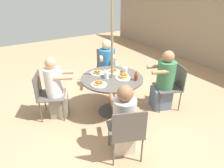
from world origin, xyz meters
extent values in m
plane|color=tan|center=(0.00, 0.00, 0.00)|extent=(12.00, 12.00, 0.00)
cylinder|color=#4C4742|center=(0.00, 0.00, 0.01)|extent=(0.53, 0.53, 0.01)
cylinder|color=#4C4742|center=(0.00, 0.00, 0.35)|extent=(0.10, 0.10, 0.70)
cylinder|color=#4C4742|center=(0.00, 0.00, 0.71)|extent=(1.11, 1.11, 0.03)
cylinder|color=#846B4C|center=(0.00, 0.00, 1.13)|extent=(0.04, 0.04, 2.26)
cylinder|color=#514C47|center=(0.75, -0.52, 0.21)|extent=(0.02, 0.02, 0.42)
cylinder|color=#514C47|center=(0.90, -0.16, 0.21)|extent=(0.02, 0.02, 0.42)
cylinder|color=#514C47|center=(1.11, -0.67, 0.21)|extent=(0.02, 0.02, 0.42)
cylinder|color=#514C47|center=(1.26, -0.31, 0.21)|extent=(0.02, 0.02, 0.42)
cube|color=#514C47|center=(1.00, -0.41, 0.43)|extent=(0.60, 0.60, 0.02)
cube|color=#514C47|center=(1.21, -0.50, 0.65)|extent=(0.18, 0.41, 0.42)
cube|color=beige|center=(0.90, -0.37, 0.21)|extent=(0.42, 0.41, 0.42)
cylinder|color=#B2B2B2|center=(0.95, -0.39, 0.65)|extent=(0.32, 0.32, 0.45)
sphere|color=brown|center=(0.95, -0.39, 0.97)|extent=(0.22, 0.22, 0.22)
cylinder|color=brown|center=(0.72, -0.44, 0.75)|extent=(0.32, 0.19, 0.07)
cylinder|color=brown|center=(0.82, -0.20, 0.75)|extent=(0.32, 0.19, 0.07)
cylinder|color=#514C47|center=(0.52, 0.75, 0.21)|extent=(0.02, 0.02, 0.42)
cylinder|color=#514C47|center=(0.16, 0.90, 0.21)|extent=(0.02, 0.02, 0.42)
cylinder|color=#514C47|center=(0.67, 1.11, 0.21)|extent=(0.02, 0.02, 0.42)
cylinder|color=#514C47|center=(0.31, 1.26, 0.21)|extent=(0.02, 0.02, 0.42)
cube|color=#514C47|center=(0.41, 1.00, 0.43)|extent=(0.60, 0.60, 0.02)
cube|color=#514C47|center=(0.50, 1.21, 0.65)|extent=(0.41, 0.18, 0.42)
cube|color=slate|center=(0.37, 0.90, 0.21)|extent=(0.43, 0.45, 0.42)
cylinder|color=#38754C|center=(0.39, 0.95, 0.69)|extent=(0.34, 0.34, 0.54)
sphere|color=#A3704C|center=(0.39, 0.95, 1.06)|extent=(0.22, 0.22, 0.22)
cylinder|color=#A3704C|center=(0.45, 0.73, 0.82)|extent=(0.18, 0.30, 0.07)
cylinder|color=#A3704C|center=(0.20, 0.83, 0.82)|extent=(0.18, 0.30, 0.07)
cylinder|color=#514C47|center=(-0.72, 0.56, 0.21)|extent=(0.02, 0.02, 0.42)
cylinder|color=#514C47|center=(-0.89, 0.21, 0.21)|extent=(0.02, 0.02, 0.42)
cylinder|color=#514C47|center=(-1.07, 0.73, 0.21)|extent=(0.02, 0.02, 0.42)
cylinder|color=#514C47|center=(-1.24, 0.38, 0.21)|extent=(0.02, 0.02, 0.42)
cube|color=#514C47|center=(-0.98, 0.47, 0.43)|extent=(0.61, 0.61, 0.02)
cube|color=#514C47|center=(-1.18, 0.56, 0.65)|extent=(0.20, 0.40, 0.42)
cube|color=#3D3D42|center=(-0.88, 0.42, 0.21)|extent=(0.46, 0.45, 0.42)
cylinder|color=teal|center=(-0.92, 0.44, 0.68)|extent=(0.34, 0.34, 0.51)
sphere|color=#DBA884|center=(-0.92, 0.44, 1.03)|extent=(0.22, 0.22, 0.22)
cylinder|color=#DBA884|center=(-0.70, 0.49, 0.80)|extent=(0.29, 0.19, 0.07)
cylinder|color=#DBA884|center=(-0.82, 0.24, 0.80)|extent=(0.29, 0.19, 0.07)
cylinder|color=#514C47|center=(-0.56, -0.72, 0.21)|extent=(0.02, 0.02, 0.42)
cylinder|color=#514C47|center=(-0.20, -0.89, 0.21)|extent=(0.02, 0.02, 0.42)
cylinder|color=#514C47|center=(-0.72, -1.08, 0.21)|extent=(0.02, 0.02, 0.42)
cylinder|color=#514C47|center=(-0.37, -1.24, 0.21)|extent=(0.02, 0.02, 0.42)
cube|color=#514C47|center=(-0.46, -0.98, 0.43)|extent=(0.61, 0.61, 0.02)
cube|color=#514C47|center=(-0.56, -1.18, 0.65)|extent=(0.40, 0.20, 0.42)
cube|color=gray|center=(-0.42, -0.89, 0.21)|extent=(0.39, 0.41, 0.42)
cylinder|color=white|center=(-0.44, -0.93, 0.69)|extent=(0.30, 0.30, 0.53)
sphere|color=tan|center=(-0.44, -0.93, 1.04)|extent=(0.20, 0.20, 0.20)
cylinder|color=tan|center=(-0.47, -0.71, 0.81)|extent=(0.19, 0.31, 0.07)
cylinder|color=tan|center=(-0.25, -0.81, 0.81)|extent=(0.19, 0.31, 0.07)
cylinder|color=white|center=(-0.18, 0.14, 0.73)|extent=(0.26, 0.26, 0.02)
cylinder|color=tan|center=(-0.18, 0.14, 0.75)|extent=(0.17, 0.17, 0.01)
cylinder|color=tan|center=(-0.18, 0.15, 0.76)|extent=(0.16, 0.16, 0.01)
cylinder|color=tan|center=(-0.18, 0.14, 0.77)|extent=(0.16, 0.16, 0.01)
ellipsoid|color=brown|center=(-0.18, 0.14, 0.77)|extent=(0.13, 0.12, 0.00)
cube|color=#F4E084|center=(-0.18, 0.13, 0.78)|extent=(0.03, 0.03, 0.01)
cylinder|color=white|center=(0.14, 0.14, 0.73)|extent=(0.26, 0.26, 0.02)
cylinder|color=tan|center=(0.14, 0.15, 0.75)|extent=(0.18, 0.18, 0.01)
cylinder|color=tan|center=(0.14, 0.15, 0.76)|extent=(0.19, 0.19, 0.01)
cylinder|color=tan|center=(0.14, 0.14, 0.77)|extent=(0.17, 0.17, 0.01)
cylinder|color=tan|center=(0.14, 0.15, 0.79)|extent=(0.18, 0.18, 0.01)
ellipsoid|color=brown|center=(0.14, 0.14, 0.80)|extent=(0.15, 0.13, 0.00)
cube|color=#F4E084|center=(0.14, 0.15, 0.80)|extent=(0.03, 0.03, 0.01)
cylinder|color=white|center=(-0.29, -0.14, 0.73)|extent=(0.26, 0.26, 0.02)
cylinder|color=tan|center=(-0.28, -0.14, 0.75)|extent=(0.17, 0.17, 0.01)
cylinder|color=tan|center=(-0.28, -0.14, 0.76)|extent=(0.17, 0.17, 0.01)
ellipsoid|color=brown|center=(-0.29, -0.14, 0.77)|extent=(0.13, 0.12, 0.00)
cube|color=#F4E084|center=(-0.29, -0.14, 0.77)|extent=(0.03, 0.03, 0.01)
cylinder|color=white|center=(0.14, -0.34, 0.73)|extent=(0.26, 0.26, 0.02)
cylinder|color=tan|center=(0.13, -0.34, 0.75)|extent=(0.18, 0.18, 0.01)
cylinder|color=tan|center=(0.14, -0.34, 0.76)|extent=(0.17, 0.17, 0.01)
ellipsoid|color=brown|center=(0.14, -0.34, 0.77)|extent=(0.15, 0.13, 0.00)
cube|color=#F4E084|center=(0.15, -0.34, 0.77)|extent=(0.03, 0.03, 0.01)
cylinder|color=brown|center=(0.31, 0.29, 0.78)|extent=(0.07, 0.07, 0.11)
cylinder|color=brown|center=(0.31, 0.29, 0.86)|extent=(0.03, 0.03, 0.05)
torus|color=brown|center=(0.34, 0.29, 0.80)|extent=(0.05, 0.01, 0.05)
cylinder|color=beige|center=(-0.06, 0.32, 0.77)|extent=(0.09, 0.09, 0.09)
cylinder|color=white|center=(-0.06, 0.32, 0.82)|extent=(0.09, 0.09, 0.01)
cylinder|color=silver|center=(-0.10, -0.07, 0.78)|extent=(0.06, 0.06, 0.11)
cylinder|color=silver|center=(-0.02, -0.10, 0.79)|extent=(0.07, 0.07, 0.12)
camera|label=1|loc=(2.74, -1.71, 2.23)|focal=32.00mm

